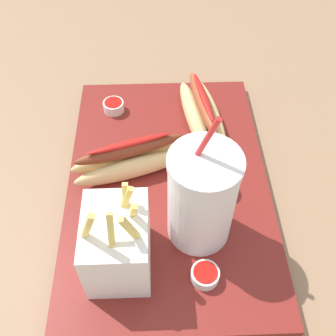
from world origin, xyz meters
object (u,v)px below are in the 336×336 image
at_px(ketchup_cup_1, 223,187).
at_px(ketchup_cup_2, 114,106).
at_px(ketchup_cup_3, 205,275).
at_px(fries_basket, 117,243).
at_px(hot_dog_1, 202,112).
at_px(soda_cup, 202,198).
at_px(hot_dog_2, 131,159).

distance_m(ketchup_cup_1, ketchup_cup_2, 0.26).
bearing_deg(ketchup_cup_3, fries_basket, 76.22).
xyz_separation_m(hot_dog_1, ketchup_cup_1, (-0.16, -0.02, -0.01)).
height_order(soda_cup, ketchup_cup_3, soda_cup).
bearing_deg(ketchup_cup_3, ketchup_cup_2, 22.36).
xyz_separation_m(ketchup_cup_1, ketchup_cup_2, (0.19, 0.18, -0.00)).
xyz_separation_m(fries_basket, ketchup_cup_2, (0.31, 0.02, -0.04)).
distance_m(soda_cup, ketchup_cup_3, 0.10).
bearing_deg(ketchup_cup_3, hot_dog_2, 27.98).
distance_m(fries_basket, ketchup_cup_2, 0.31).
bearing_deg(hot_dog_1, ketchup_cup_2, 77.58).
relative_size(ketchup_cup_2, ketchup_cup_3, 0.99).
xyz_separation_m(soda_cup, hot_dog_2, (0.12, 0.10, -0.05)).
bearing_deg(ketchup_cup_2, soda_cup, -152.44).
xyz_separation_m(ketchup_cup_2, ketchup_cup_3, (-0.33, -0.14, -0.00)).
xyz_separation_m(hot_dog_2, ketchup_cup_2, (0.14, 0.04, -0.02)).
bearing_deg(soda_cup, hot_dog_2, 40.60).
height_order(hot_dog_1, ketchup_cup_3, hot_dog_1).
height_order(hot_dog_2, ketchup_cup_1, hot_dog_2).
bearing_deg(hot_dog_1, ketchup_cup_3, 175.78).
xyz_separation_m(fries_basket, hot_dog_2, (0.16, -0.01, -0.02)).
height_order(soda_cup, ketchup_cup_1, soda_cup).
xyz_separation_m(hot_dog_2, ketchup_cup_1, (-0.05, -0.14, -0.02)).
bearing_deg(ketchup_cup_3, hot_dog_1, -4.22).
height_order(ketchup_cup_1, ketchup_cup_2, same).
distance_m(fries_basket, hot_dog_1, 0.30).
height_order(soda_cup, hot_dog_2, soda_cup).
relative_size(fries_basket, hot_dog_2, 0.81).
relative_size(fries_basket, ketchup_cup_3, 4.16).
bearing_deg(hot_dog_2, soda_cup, -139.40).
height_order(hot_dog_1, hot_dog_2, hot_dog_2).
xyz_separation_m(soda_cup, ketchup_cup_1, (0.07, -0.04, -0.07)).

